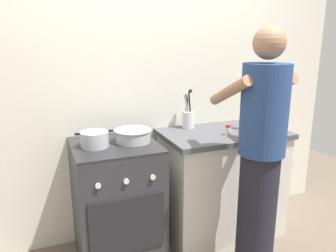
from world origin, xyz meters
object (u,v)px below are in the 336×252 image
pot (95,139)px  mixing_bowl (133,135)px  oil_bottle (246,115)px  utensil_crock (188,116)px  stove_range (117,201)px  person (260,159)px  spice_bottle (228,130)px

pot → mixing_bowl: 0.28m
oil_bottle → utensil_crock: bearing=153.4°
stove_range → oil_bottle: (1.10, -0.00, 0.57)m
utensil_crock → person: 0.80m
mixing_bowl → spice_bottle: mixing_bowl is taller
mixing_bowl → oil_bottle: 0.96m
stove_range → mixing_bowl: mixing_bowl is taller
person → utensil_crock: bearing=102.0°
pot → mixing_bowl: (0.28, 0.02, -0.00)m
utensil_crock → spice_bottle: utensil_crock is taller
spice_bottle → person: size_ratio=0.05×
spice_bottle → oil_bottle: bearing=22.9°
pot → oil_bottle: 1.24m
mixing_bowl → stove_range: bearing=-177.8°
pot → oil_bottle: oil_bottle is taller
spice_bottle → person: (-0.04, -0.46, -0.08)m
stove_range → pot: (-0.14, -0.01, 0.50)m
pot → mixing_bowl: size_ratio=0.96×
stove_range → person: 1.09m
utensil_crock → person: bearing=-78.0°
pot → person: person is taller
pot → spice_bottle: size_ratio=3.31×
pot → utensil_crock: 0.85m
mixing_bowl → person: person is taller
utensil_crock → spice_bottle: 0.37m
utensil_crock → person: (0.16, -0.77, -0.14)m
pot → spice_bottle: pot is taller
pot → person: bearing=-29.0°
oil_bottle → person: person is taller
oil_bottle → stove_range: bearing=179.9°
stove_range → pot: 0.52m
pot → spice_bottle: bearing=-4.6°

